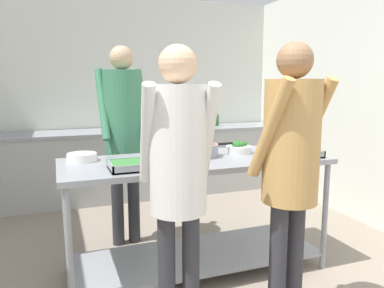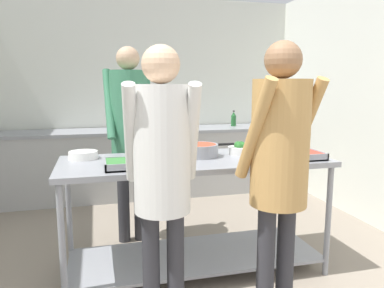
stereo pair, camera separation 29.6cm
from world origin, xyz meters
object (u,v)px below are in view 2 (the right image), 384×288
guest_serving_left (162,161)px  sauce_pan (200,150)px  plate_stack (83,155)px  serving_tray_vegetables (296,155)px  serving_tray_roast (141,163)px  cook_behind_counter (130,123)px  water_bottle (234,119)px  guest_serving_right (279,156)px  broccoli_bowl (241,149)px

guest_serving_left → sauce_pan: bearing=61.1°
plate_stack → serving_tray_vegetables: size_ratio=0.58×
serving_tray_roast → sauce_pan: size_ratio=1.13×
plate_stack → sauce_pan: 0.90m
cook_behind_counter → water_bottle: bearing=43.7°
serving_tray_vegetables → guest_serving_left: (-1.14, -0.53, 0.12)m
guest_serving_left → plate_stack: bearing=115.9°
plate_stack → guest_serving_left: size_ratio=0.13×
plate_stack → cook_behind_counter: 0.67m
guest_serving_right → cook_behind_counter: cook_behind_counter is taller
broccoli_bowl → cook_behind_counter: size_ratio=0.12×
guest_serving_left → water_bottle: bearing=62.4°
serving_tray_roast → guest_serving_left: size_ratio=0.29×
guest_serving_right → cook_behind_counter: size_ratio=0.95×
serving_tray_roast → guest_serving_left: guest_serving_left is taller
sauce_pan → guest_serving_left: bearing=-118.9°
guest_serving_right → water_bottle: size_ratio=7.87×
cook_behind_counter → serving_tray_vegetables: bearing=-37.0°
serving_tray_roast → guest_serving_right: bearing=-41.2°
serving_tray_roast → cook_behind_counter: (0.01, 0.89, 0.20)m
serving_tray_roast → serving_tray_vegetables: bearing=-0.2°
water_bottle → sauce_pan: bearing=-117.0°
sauce_pan → cook_behind_counter: cook_behind_counter is taller
serving_tray_roast → cook_behind_counter: 0.91m
cook_behind_counter → water_bottle: cook_behind_counter is taller
guest_serving_right → cook_behind_counter: 1.69m
cook_behind_counter → plate_stack: bearing=-128.9°
water_bottle → guest_serving_left: bearing=-117.6°
plate_stack → sauce_pan: sauce_pan is taller
serving_tray_roast → cook_behind_counter: size_ratio=0.27×
guest_serving_right → broccoli_bowl: bearing=81.7°
plate_stack → serving_tray_roast: size_ratio=0.46×
plate_stack → sauce_pan: (0.89, -0.13, 0.02)m
plate_stack → serving_tray_vegetables: 1.64m
plate_stack → serving_tray_vegetables: plate_stack is taller
broccoli_bowl → water_bottle: size_ratio=0.98×
guest_serving_left → guest_serving_right: (0.67, -0.10, 0.01)m
serving_tray_vegetables → guest_serving_left: size_ratio=0.23×
serving_tray_roast → sauce_pan: sauce_pan is taller
sauce_pan → cook_behind_counter: bearing=128.0°
guest_serving_left → broccoli_bowl: bearing=45.7°
guest_serving_right → cook_behind_counter: bearing=115.2°
guest_serving_right → sauce_pan: bearing=104.1°
serving_tray_vegetables → guest_serving_left: 1.26m
sauce_pan → serving_tray_vegetables: bearing=-20.9°
plate_stack → guest_serving_right: 1.53m
serving_tray_roast → serving_tray_vegetables: size_ratio=1.26×
broccoli_bowl → serving_tray_roast: bearing=-161.7°
sauce_pan → guest_serving_right: 0.93m
sauce_pan → water_bottle: (1.10, 2.15, 0.02)m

